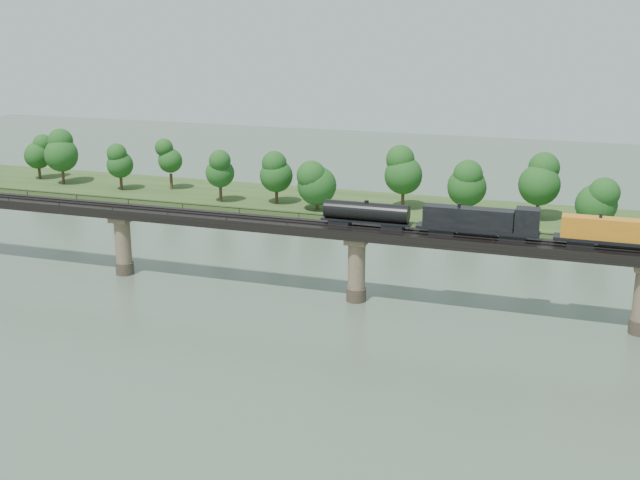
% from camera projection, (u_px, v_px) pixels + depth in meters
% --- Properties ---
extents(ground, '(400.00, 400.00, 0.00)m').
position_uv_depth(ground, '(285.00, 385.00, 93.68)').
color(ground, '#3D4E3E').
rests_on(ground, ground).
extents(far_bank, '(300.00, 24.00, 1.60)m').
position_uv_depth(far_bank, '(428.00, 212.00, 170.86)').
color(far_bank, '#2C461C').
rests_on(far_bank, ground).
extents(bridge, '(236.00, 30.00, 11.50)m').
position_uv_depth(bridge, '(357.00, 266.00, 119.49)').
color(bridge, '#473A2D').
rests_on(bridge, ground).
extents(bridge_superstructure, '(220.00, 4.90, 0.75)m').
position_uv_depth(bridge_superstructure, '(357.00, 225.00, 117.73)').
color(bridge_superstructure, black).
rests_on(bridge_superstructure, bridge).
extents(far_treeline, '(289.06, 17.54, 13.60)m').
position_uv_depth(far_treeline, '(386.00, 176.00, 167.08)').
color(far_treeline, '#382619').
rests_on(far_treeline, far_bank).
extents(freight_train, '(68.92, 2.69, 4.74)m').
position_uv_depth(freight_train, '(572.00, 230.00, 107.92)').
color(freight_train, black).
rests_on(freight_train, bridge).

